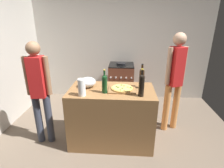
% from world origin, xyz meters
% --- Properties ---
extents(ground_plane, '(4.42, 3.00, 0.02)m').
position_xyz_m(ground_plane, '(0.00, 1.20, -0.01)').
color(ground_plane, '#6B5B4C').
extents(kitchen_wall_rear, '(4.42, 0.10, 2.60)m').
position_xyz_m(kitchen_wall_rear, '(0.00, 2.45, 1.30)').
color(kitchen_wall_rear, '#BCB7AD').
rests_on(kitchen_wall_rear, ground_plane).
extents(kitchen_wall_left, '(0.10, 3.00, 2.60)m').
position_xyz_m(kitchen_wall_left, '(-1.96, 1.20, 1.30)').
color(kitchen_wall_left, '#BCB7AD').
rests_on(kitchen_wall_left, ground_plane).
extents(counter, '(1.28, 0.71, 0.91)m').
position_xyz_m(counter, '(0.04, 0.59, 0.45)').
color(counter, olive).
rests_on(counter, ground_plane).
extents(cutting_board, '(0.40, 0.32, 0.02)m').
position_xyz_m(cutting_board, '(0.20, 0.58, 0.92)').
color(cutting_board, olive).
rests_on(cutting_board, counter).
extents(pizza, '(0.33, 0.33, 0.03)m').
position_xyz_m(pizza, '(0.20, 0.58, 0.94)').
color(pizza, tan).
rests_on(pizza, cutting_board).
extents(mixing_bowl, '(0.25, 0.25, 0.16)m').
position_xyz_m(mixing_bowl, '(-0.33, 0.67, 0.99)').
color(mixing_bowl, '#B2B2B7').
rests_on(mixing_bowl, counter).
extents(paper_towel_roll, '(0.10, 0.10, 0.24)m').
position_xyz_m(paper_towel_roll, '(-0.35, 0.34, 1.03)').
color(paper_towel_roll, white).
rests_on(paper_towel_roll, counter).
extents(wine_bottle_clear, '(0.08, 0.08, 0.35)m').
position_xyz_m(wine_bottle_clear, '(-0.05, 0.46, 1.06)').
color(wine_bottle_clear, '#143819').
rests_on(wine_bottle_clear, counter).
extents(wine_bottle_dark, '(0.08, 0.08, 0.39)m').
position_xyz_m(wine_bottle_dark, '(0.46, 0.38, 1.08)').
color(wine_bottle_dark, black).
rests_on(wine_bottle_dark, counter).
extents(wine_bottle_green, '(0.07, 0.07, 0.38)m').
position_xyz_m(wine_bottle_green, '(0.49, 0.68, 1.08)').
color(wine_bottle_green, '#331E0F').
rests_on(wine_bottle_green, counter).
extents(stove, '(0.56, 0.58, 0.97)m').
position_xyz_m(stove, '(0.16, 2.05, 0.47)').
color(stove, brown).
rests_on(stove, ground_plane).
extents(person_in_stripes, '(0.37, 0.22, 1.62)m').
position_xyz_m(person_in_stripes, '(-1.03, 0.50, 0.93)').
color(person_in_stripes, '#383D4C').
rests_on(person_in_stripes, ground_plane).
extents(person_in_red, '(0.34, 0.26, 1.71)m').
position_xyz_m(person_in_red, '(1.07, 1.01, 0.98)').
color(person_in_red, '#D88C4C').
rests_on(person_in_red, ground_plane).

